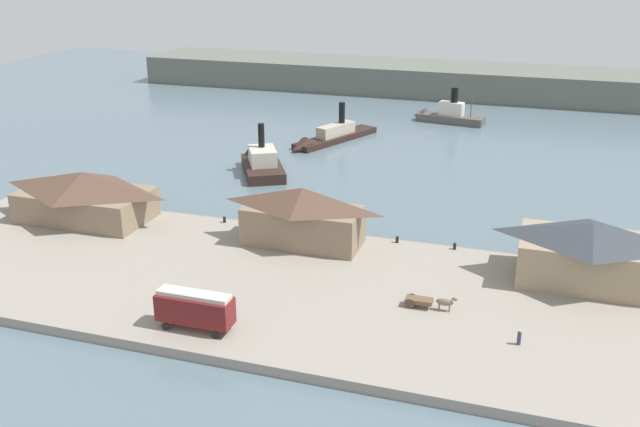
{
  "coord_description": "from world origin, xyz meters",
  "views": [
    {
      "loc": [
        29.37,
        -96.98,
        41.11
      ],
      "look_at": [
        -2.22,
        0.7,
        2.0
      ],
      "focal_mm": 40.09,
      "sensor_mm": 36.0,
      "label": 1
    }
  ],
  "objects_px": {
    "ferry_shed_customs_shed": "(589,252)",
    "ferry_departing_north": "(445,115)",
    "pedestrian_by_tram": "(519,338)",
    "ferry_approaching_east": "(327,138)",
    "mooring_post_center_west": "(224,220)",
    "ferry_moored_east": "(262,162)",
    "horse_cart": "(428,301)",
    "mooring_post_west": "(397,240)",
    "street_tram": "(195,308)",
    "ferry_shed_east_terminal": "(303,216)",
    "mooring_post_center_east": "(455,246)",
    "ferry_shed_central_terminal": "(85,195)"
  },
  "relations": [
    {
      "from": "ferry_shed_customs_shed",
      "to": "ferry_departing_north",
      "type": "xyz_separation_m",
      "value": [
        -30.51,
        84.47,
        -3.5
      ]
    },
    {
      "from": "pedestrian_by_tram",
      "to": "ferry_shed_customs_shed",
      "type": "bearing_deg",
      "value": 68.71
    },
    {
      "from": "ferry_departing_north",
      "to": "ferry_approaching_east",
      "type": "relative_size",
      "value": 0.71
    },
    {
      "from": "mooring_post_center_west",
      "to": "ferry_moored_east",
      "type": "distance_m",
      "value": 30.36
    },
    {
      "from": "horse_cart",
      "to": "mooring_post_west",
      "type": "relative_size",
      "value": 6.66
    },
    {
      "from": "ferry_shed_customs_shed",
      "to": "street_tram",
      "type": "bearing_deg",
      "value": -148.11
    },
    {
      "from": "street_tram",
      "to": "pedestrian_by_tram",
      "type": "relative_size",
      "value": 4.97
    },
    {
      "from": "ferry_shed_customs_shed",
      "to": "horse_cart",
      "type": "distance_m",
      "value": 22.21
    },
    {
      "from": "pedestrian_by_tram",
      "to": "ferry_departing_north",
      "type": "xyz_separation_m",
      "value": [
        -23.43,
        102.61,
        -0.3
      ]
    },
    {
      "from": "horse_cart",
      "to": "ferry_departing_north",
      "type": "bearing_deg",
      "value": 97.5
    },
    {
      "from": "street_tram",
      "to": "horse_cart",
      "type": "xyz_separation_m",
      "value": [
        23.52,
        12.51,
        -1.65
      ]
    },
    {
      "from": "pedestrian_by_tram",
      "to": "ferry_shed_east_terminal",
      "type": "bearing_deg",
      "value": 148.81
    },
    {
      "from": "ferry_shed_east_terminal",
      "to": "ferry_departing_north",
      "type": "bearing_deg",
      "value": 85.08
    },
    {
      "from": "mooring_post_west",
      "to": "ferry_departing_north",
      "type": "distance_m",
      "value": 79.79
    },
    {
      "from": "mooring_post_center_west",
      "to": "ferry_shed_customs_shed",
      "type": "bearing_deg",
      "value": -4.89
    },
    {
      "from": "mooring_post_center_west",
      "to": "ferry_approaching_east",
      "type": "xyz_separation_m",
      "value": [
        -0.08,
        52.52,
        -0.41
      ]
    },
    {
      "from": "ferry_shed_customs_shed",
      "to": "mooring_post_west",
      "type": "xyz_separation_m",
      "value": [
        -25.14,
        4.86,
        -3.54
      ]
    },
    {
      "from": "ferry_departing_north",
      "to": "ferry_shed_customs_shed",
      "type": "bearing_deg",
      "value": -70.14
    },
    {
      "from": "horse_cart",
      "to": "mooring_post_west",
      "type": "height_order",
      "value": "horse_cart"
    },
    {
      "from": "mooring_post_center_east",
      "to": "ferry_shed_east_terminal",
      "type": "bearing_deg",
      "value": -167.56
    },
    {
      "from": "mooring_post_west",
      "to": "ferry_moored_east",
      "type": "bearing_deg",
      "value": 138.17
    },
    {
      "from": "ferry_shed_customs_shed",
      "to": "mooring_post_center_east",
      "type": "relative_size",
      "value": 18.98
    },
    {
      "from": "horse_cart",
      "to": "ferry_moored_east",
      "type": "bearing_deg",
      "value": 130.39
    },
    {
      "from": "ferry_shed_east_terminal",
      "to": "street_tram",
      "type": "height_order",
      "value": "ferry_shed_east_terminal"
    },
    {
      "from": "ferry_moored_east",
      "to": "ferry_approaching_east",
      "type": "bearing_deg",
      "value": 75.19
    },
    {
      "from": "horse_cart",
      "to": "street_tram",
      "type": "bearing_deg",
      "value": -151.99
    },
    {
      "from": "ferry_shed_central_terminal",
      "to": "ferry_shed_customs_shed",
      "type": "bearing_deg",
      "value": 0.55
    },
    {
      "from": "street_tram",
      "to": "horse_cart",
      "type": "bearing_deg",
      "value": 28.01
    },
    {
      "from": "street_tram",
      "to": "pedestrian_by_tram",
      "type": "bearing_deg",
      "value": 12.36
    },
    {
      "from": "ferry_approaching_east",
      "to": "mooring_post_west",
      "type": "bearing_deg",
      "value": -62.84
    },
    {
      "from": "ferry_moored_east",
      "to": "mooring_post_center_west",
      "type": "bearing_deg",
      "value": -78.41
    },
    {
      "from": "mooring_post_center_west",
      "to": "ferry_moored_east",
      "type": "height_order",
      "value": "ferry_moored_east"
    },
    {
      "from": "ferry_shed_central_terminal",
      "to": "horse_cart",
      "type": "distance_m",
      "value": 56.33
    },
    {
      "from": "street_tram",
      "to": "ferry_approaching_east",
      "type": "bearing_deg",
      "value": 97.38
    },
    {
      "from": "mooring_post_center_east",
      "to": "ferry_departing_north",
      "type": "height_order",
      "value": "ferry_departing_north"
    },
    {
      "from": "mooring_post_west",
      "to": "ferry_moored_east",
      "type": "distance_m",
      "value": 43.96
    },
    {
      "from": "ferry_shed_customs_shed",
      "to": "ferry_departing_north",
      "type": "height_order",
      "value": "ferry_shed_customs_shed"
    },
    {
      "from": "mooring_post_center_west",
      "to": "ferry_moored_east",
      "type": "xyz_separation_m",
      "value": [
        -6.1,
        29.74,
        0.01
      ]
    },
    {
      "from": "mooring_post_west",
      "to": "mooring_post_center_west",
      "type": "distance_m",
      "value": 26.66
    },
    {
      "from": "ferry_approaching_east",
      "to": "ferry_shed_customs_shed",
      "type": "bearing_deg",
      "value": -47.67
    },
    {
      "from": "ferry_departing_north",
      "to": "mooring_post_west",
      "type": "bearing_deg",
      "value": -86.14
    },
    {
      "from": "ferry_shed_central_terminal",
      "to": "mooring_post_center_east",
      "type": "relative_size",
      "value": 21.98
    },
    {
      "from": "mooring_post_west",
      "to": "ferry_departing_north",
      "type": "height_order",
      "value": "ferry_departing_north"
    },
    {
      "from": "pedestrian_by_tram",
      "to": "ferry_departing_north",
      "type": "relative_size",
      "value": 0.1
    },
    {
      "from": "horse_cart",
      "to": "mooring_post_west",
      "type": "bearing_deg",
      "value": 112.58
    },
    {
      "from": "ferry_departing_north",
      "to": "ferry_moored_east",
      "type": "xyz_separation_m",
      "value": [
        -27.38,
        -50.29,
        -0.03
      ]
    },
    {
      "from": "ferry_shed_east_terminal",
      "to": "ferry_shed_customs_shed",
      "type": "relative_size",
      "value": 0.97
    },
    {
      "from": "ferry_shed_east_terminal",
      "to": "ferry_approaching_east",
      "type": "relative_size",
      "value": 0.66
    },
    {
      "from": "ferry_shed_central_terminal",
      "to": "ferry_departing_north",
      "type": "relative_size",
      "value": 1.11
    },
    {
      "from": "horse_cart",
      "to": "ferry_departing_north",
      "type": "height_order",
      "value": "ferry_departing_north"
    }
  ]
}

